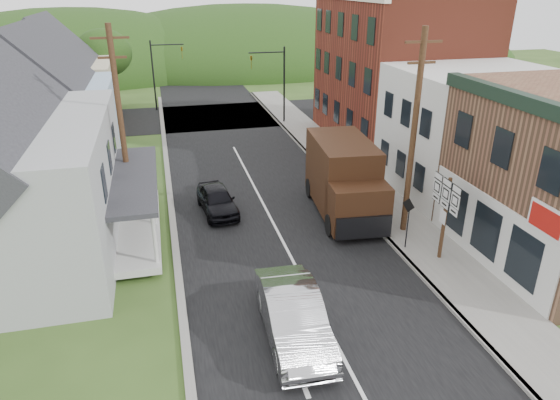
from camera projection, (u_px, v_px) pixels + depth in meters
ground at (308, 290)px, 18.62m from camera, size 120.00×120.00×0.00m
road at (256, 190)px, 27.51m from camera, size 9.00×90.00×0.02m
cross_road at (217, 116)px, 42.63m from camera, size 60.00×9.00×0.02m
sidewalk_right at (370, 193)px, 26.99m from camera, size 2.80×55.00×0.15m
curb_right at (347, 195)px, 26.69m from camera, size 0.20×55.00×0.15m
curb_left at (172, 213)px, 24.70m from camera, size 0.30×55.00×0.12m
storefront_white at (473, 132)px, 26.44m from camera, size 8.00×7.00×6.50m
storefront_red at (396, 70)px, 34.18m from camera, size 8.00×12.00×10.00m
house_blue at (52, 107)px, 29.87m from camera, size 7.14×8.16×7.28m
house_cream at (65, 80)px, 37.76m from camera, size 7.14×8.16×7.28m
utility_pole_right at (414, 134)px, 21.08m from camera, size 1.60×0.26×9.00m
utility_pole_left at (121, 125)px, 22.45m from camera, size 1.60×0.26×9.00m
traffic_signal_right at (276, 76)px, 38.94m from camera, size 2.87×0.20×6.00m
traffic_signal_left at (161, 67)px, 43.30m from camera, size 2.87×0.20×6.00m
tree_left_d at (104, 53)px, 43.16m from camera, size 4.80×4.80×6.94m
forested_ridge at (192, 66)px, 67.54m from camera, size 90.00×30.00×16.00m
silver_sedan at (293, 316)px, 15.83m from camera, size 1.95×5.09×1.65m
dark_sedan at (217, 200)px, 24.64m from camera, size 1.95×4.03×1.33m
delivery_van at (344, 179)px, 24.08m from camera, size 3.14×6.62×3.59m
route_sign_cluster at (445, 207)px, 19.64m from camera, size 0.21×2.00×3.50m
warning_sign at (408, 216)px, 20.75m from camera, size 0.26×0.59×2.29m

